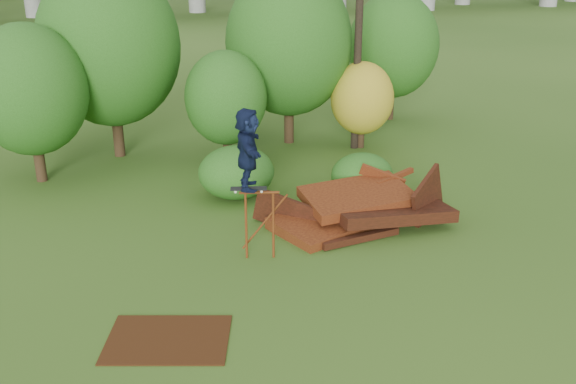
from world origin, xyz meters
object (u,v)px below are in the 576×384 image
object	(u,v)px
scrap_pile	(361,209)
flat_plate	(168,339)
skater	(248,149)
utility_pole	(360,7)

from	to	relation	value
scrap_pile	flat_plate	size ratio (longest dim) A/B	2.30
skater	flat_plate	size ratio (longest dim) A/B	0.82
skater	utility_pole	bearing A→B (deg)	-24.76
utility_pole	skater	bearing A→B (deg)	-128.67
skater	flat_plate	world-z (taller)	skater
skater	flat_plate	bearing A→B (deg)	154.04
skater	utility_pole	distance (m)	10.22
flat_plate	utility_pole	xyz separation A→B (m)	(8.65, 10.69, 5.19)
flat_plate	skater	bearing A→B (deg)	50.13
flat_plate	utility_pole	world-z (taller)	utility_pole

